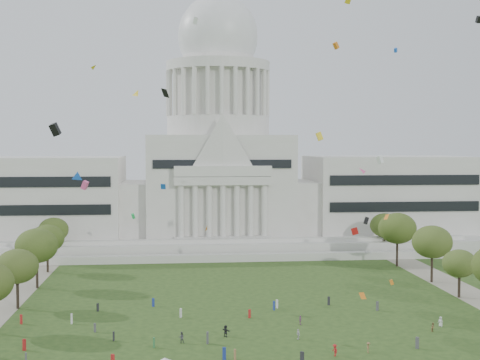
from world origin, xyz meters
name	(u,v)px	position (x,y,z in m)	size (l,w,h in m)	color
ground	(270,357)	(0.00, 0.00, 0.00)	(400.00, 400.00, 0.00)	#29461A
capitol	(218,174)	(0.00, 113.59, 22.30)	(160.00, 64.50, 91.30)	silver
row_tree_l_3	(17,266)	(-44.09, 33.92, 8.21)	(8.12, 8.12, 11.55)	black
row_tree_r_3	(459,264)	(44.40, 34.48, 7.08)	(7.01, 7.01, 9.98)	black
row_tree_l_4	(37,246)	(-44.08, 52.42, 9.39)	(9.29, 9.29, 13.21)	black
row_tree_r_4	(432,242)	(44.76, 50.04, 9.29)	(9.19, 9.19, 13.06)	black
row_tree_l_5	(47,238)	(-45.22, 71.01, 8.42)	(8.33, 8.33, 11.85)	black
row_tree_r_5	(397,228)	(43.49, 70.19, 9.93)	(9.82, 9.82, 13.96)	black
row_tree_l_6	(54,230)	(-46.87, 89.14, 8.27)	(8.19, 8.19, 11.64)	black
row_tree_r_6	(385,225)	(45.96, 88.13, 8.51)	(8.42, 8.42, 11.97)	black
person_0	(441,322)	(31.82, 13.58, 0.87)	(0.85, 0.55, 1.74)	silver
person_2	(433,327)	(29.28, 10.57, 0.78)	(0.76, 0.47, 1.56)	olive
person_3	(335,350)	(9.64, -0.49, 0.90)	(1.16, 0.60, 1.79)	#B21E1E
person_4	(298,334)	(5.81, 8.59, 0.83)	(0.97, 0.53, 1.66)	silver
person_5	(226,331)	(-5.77, 11.16, 0.97)	(1.80, 0.71, 1.94)	#26262B
person_8	(181,337)	(-13.04, 8.45, 0.91)	(0.88, 0.55, 1.82)	#4C4C51
person_9	(368,347)	(15.11, 0.60, 0.81)	(1.04, 0.54, 1.62)	olive
person_10	(300,320)	(7.83, 17.23, 0.80)	(0.94, 0.51, 1.60)	#994C8C
distant_crowd	(193,329)	(-11.12, 13.43, 0.86)	(65.80, 37.59, 1.94)	#994C8C
kite_swarm	(284,174)	(3.66, 10.53, 26.74)	(94.25, 104.15, 53.83)	blue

